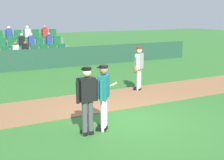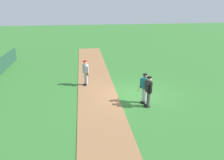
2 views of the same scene
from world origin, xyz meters
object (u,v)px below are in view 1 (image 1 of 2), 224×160
(batter_teal_jersey, at_px, (104,95))
(umpire_home_plate, at_px, (87,97))
(baseball, at_px, (89,125))
(runner_grey_jersey, at_px, (139,67))

(batter_teal_jersey, bearing_deg, umpire_home_plate, -170.92)
(umpire_home_plate, bearing_deg, baseball, 63.72)
(umpire_home_plate, bearing_deg, batter_teal_jersey, 9.08)
(batter_teal_jersey, distance_m, runner_grey_jersey, 4.47)
(batter_teal_jersey, distance_m, baseball, 1.06)
(runner_grey_jersey, relative_size, baseball, 23.78)
(umpire_home_plate, xyz_separation_m, baseball, (0.26, 0.52, -0.96))
(runner_grey_jersey, bearing_deg, baseball, -140.99)
(batter_teal_jersey, bearing_deg, baseball, 120.66)
(runner_grey_jersey, bearing_deg, umpire_home_plate, -138.18)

